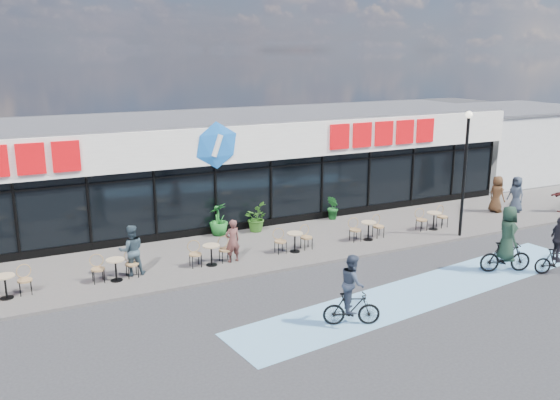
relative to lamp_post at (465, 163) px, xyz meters
name	(u,v)px	position (x,y,z in m)	size (l,w,h in m)	color
ground	(293,296)	(-8.83, -2.30, -3.11)	(120.00, 120.00, 0.00)	#28282B
sidewalk	(239,252)	(-8.83, 2.20, -3.06)	(44.00, 5.00, 0.10)	#524D49
bike_lane	(426,291)	(-4.83, -3.80, -3.11)	(14.00, 2.20, 0.01)	#679DC2
building	(193,168)	(-8.83, 7.63, -0.77)	(30.60, 6.57, 4.75)	black
neighbour_building	(509,141)	(11.67, 8.70, -1.05)	(9.20, 7.20, 4.11)	silver
lamp_post	(465,163)	(0.00, 0.00, 0.00)	(0.28, 0.28, 5.06)	black
bistro_set_1	(5,283)	(-16.89, 1.24, -2.56)	(1.54, 0.62, 0.90)	tan
bistro_set_2	(115,267)	(-13.59, 1.24, -2.56)	(1.54, 0.62, 0.90)	tan
bistro_set_3	(210,252)	(-10.30, 1.24, -2.56)	(1.54, 0.62, 0.90)	tan
bistro_set_4	(294,239)	(-7.00, 1.24, -2.56)	(1.54, 0.62, 0.90)	tan
bistro_set_5	(367,228)	(-3.70, 1.24, -2.56)	(1.54, 0.62, 0.90)	tan
bistro_set_6	(432,218)	(-0.41, 1.24, -2.56)	(1.54, 0.62, 0.90)	tan
potted_plant_left	(219,219)	(-8.84, 4.37, -2.34)	(0.75, 0.75, 1.34)	#1C6222
potted_plant_mid	(255,218)	(-7.28, 4.22, -2.43)	(1.04, 0.90, 1.16)	#2E621C
potted_plant_right	(333,208)	(-3.46, 4.29, -2.47)	(0.60, 0.48, 1.09)	#18541F
patron_left	(233,241)	(-9.49, 1.16, -2.23)	(0.57, 0.37, 1.56)	brown
patron_right	(131,250)	(-12.99, 1.46, -2.15)	(0.84, 0.65, 1.73)	#31434D
pedestrian_a	(516,194)	(4.85, 1.67, -2.16)	(0.83, 0.54, 1.70)	#293240
pedestrian_b	(497,194)	(4.06, 2.08, -2.16)	(0.84, 0.55, 1.71)	#462C19
cyclist_a	(558,250)	(0.12, -4.54, -2.27)	(1.54, 1.00, 2.03)	black
cyclist_b	(507,245)	(-1.30, -3.63, -2.13)	(1.86, 1.12, 2.34)	black
cyclist_c	(352,295)	(-8.29, -4.79, -2.22)	(1.65, 1.06, 2.07)	black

